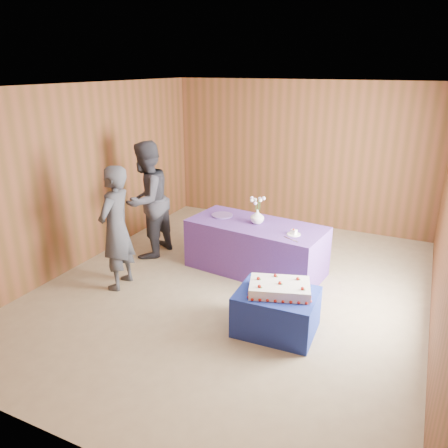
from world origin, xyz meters
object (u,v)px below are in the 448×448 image
Objects in this scene: sheet_cake at (280,288)px; vase at (257,217)px; guest_left at (116,228)px; serving_table at (256,247)px; guest_right at (147,200)px; cake_table at (276,312)px.

vase is at bearing 102.80° from sheet_cake.
vase reaches higher than sheet_cake.
sheet_cake is at bearing 79.43° from guest_left.
serving_table is 2.05m from guest_left.
vase is 0.11× the size of guest_right.
guest_left reaches higher than serving_table.
guest_left is (-2.37, 0.13, 0.30)m from sheet_cake.
guest_left reaches higher than vase.
guest_left is at bearing -140.25° from vase.
sheet_cake is (0.83, -1.39, 0.19)m from serving_table.
guest_left is (-1.55, -1.29, 0.01)m from vase.
sheet_cake is at bearing 14.39° from cake_table.
vase reaches higher than cake_table.
vase is at bearing 117.26° from cake_table.
guest_left is 1.11m from guest_right.
guest_right reaches higher than guest_left.
serving_table is at bearing 117.69° from cake_table.
guest_left is at bearing -133.76° from serving_table.
vase is at bearing 122.21° from guest_left.
cake_table is at bearing -60.56° from vase.
guest_left is at bearing 174.58° from cake_table.
guest_right is (-1.79, -0.20, 0.07)m from vase.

